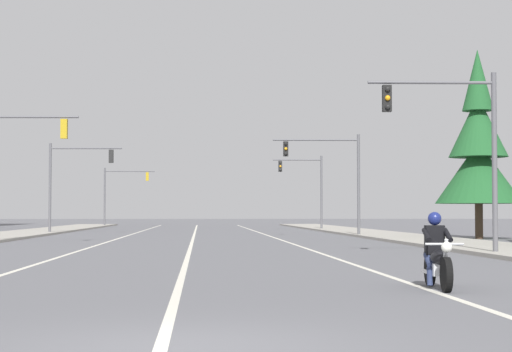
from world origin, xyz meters
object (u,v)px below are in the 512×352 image
at_px(traffic_signal_mid_right, 333,168).
at_px(traffic_signal_mid_left, 71,174).
at_px(traffic_signal_near_left, 10,155).
at_px(traffic_signal_near_right, 458,135).
at_px(traffic_signal_far_right, 308,181).
at_px(traffic_signal_far_left, 119,187).
at_px(conifer_tree_right_verge_far, 478,152).
at_px(motorcycle_with_rider, 437,258).

bearing_deg(traffic_signal_mid_right, traffic_signal_mid_left, 154.34).
xyz_separation_m(traffic_signal_near_left, traffic_signal_mid_left, (-0.09, 20.22, 0.03)).
distance_m(traffic_signal_near_right, traffic_signal_mid_right, 24.15).
height_order(traffic_signal_near_right, traffic_signal_mid_right, same).
distance_m(traffic_signal_mid_right, traffic_signal_mid_left, 18.72).
bearing_deg(traffic_signal_mid_left, traffic_signal_mid_right, -25.66).
xyz_separation_m(traffic_signal_mid_left, traffic_signal_far_right, (17.76, 12.47, -0.05)).
relative_size(traffic_signal_mid_right, traffic_signal_far_left, 1.00).
relative_size(traffic_signal_far_left, conifer_tree_right_verge_far, 0.59).
height_order(traffic_signal_near_right, traffic_signal_mid_left, same).
distance_m(traffic_signal_near_left, conifer_tree_right_verge_far, 25.02).
distance_m(motorcycle_with_rider, traffic_signal_mid_right, 37.40).
relative_size(motorcycle_with_rider, traffic_signal_mid_left, 0.35).
distance_m(traffic_signal_near_left, traffic_signal_mid_right, 20.69).
height_order(motorcycle_with_rider, traffic_signal_mid_right, traffic_signal_mid_right).
bearing_deg(motorcycle_with_rider, traffic_signal_mid_left, 106.46).
distance_m(motorcycle_with_rider, traffic_signal_far_right, 57.92).
relative_size(traffic_signal_mid_right, conifer_tree_right_verge_far, 0.59).
distance_m(motorcycle_with_rider, traffic_signal_near_right, 14.03).
relative_size(motorcycle_with_rider, conifer_tree_right_verge_far, 0.21).
height_order(traffic_signal_mid_right, traffic_signal_mid_left, same).
bearing_deg(traffic_signal_mid_left, traffic_signal_far_right, 35.08).
distance_m(traffic_signal_far_right, traffic_signal_far_left, 27.95).
xyz_separation_m(traffic_signal_near_right, traffic_signal_far_left, (-17.32, 66.49, 0.06)).
distance_m(traffic_signal_near_right, traffic_signal_far_left, 68.71).
height_order(traffic_signal_near_left, traffic_signal_far_right, same).
relative_size(traffic_signal_near_right, traffic_signal_mid_right, 1.00).
height_order(traffic_signal_mid_right, traffic_signal_far_left, same).
distance_m(traffic_signal_mid_left, traffic_signal_far_left, 34.25).
relative_size(traffic_signal_near_right, traffic_signal_near_left, 1.00).
bearing_deg(conifer_tree_right_verge_far, traffic_signal_near_left, -164.12).
xyz_separation_m(traffic_signal_mid_right, conifer_tree_right_verge_far, (7.28, -5.26, 0.69)).
distance_m(traffic_signal_mid_right, conifer_tree_right_verge_far, 9.01).
bearing_deg(motorcycle_with_rider, traffic_signal_far_right, 85.62).
xyz_separation_m(traffic_signal_near_left, traffic_signal_far_right, (17.66, 32.69, -0.02)).
height_order(motorcycle_with_rider, traffic_signal_near_right, traffic_signal_near_right).
bearing_deg(motorcycle_with_rider, traffic_signal_far_left, 99.38).
xyz_separation_m(traffic_signal_mid_right, traffic_signal_far_right, (0.88, 20.58, -0.07)).
height_order(traffic_signal_mid_right, traffic_signal_far_right, same).
relative_size(traffic_signal_mid_left, conifer_tree_right_verge_far, 0.59).
height_order(motorcycle_with_rider, traffic_signal_far_right, traffic_signal_far_right).
xyz_separation_m(traffic_signal_near_right, conifer_tree_right_verge_far, (6.61, 18.87, 0.75)).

